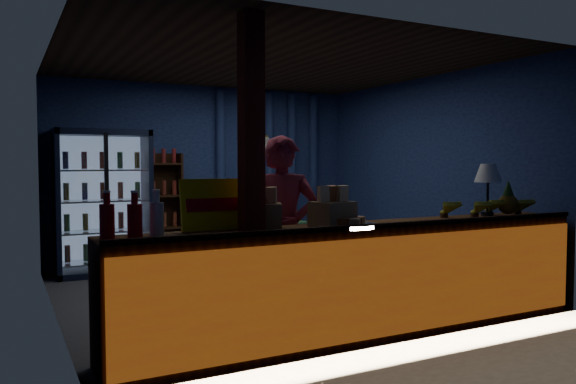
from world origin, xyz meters
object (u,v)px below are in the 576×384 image
at_px(shopkeeper, 283,231).
at_px(pastry_tray, 347,224).
at_px(table_lamp, 488,175).
at_px(green_chair, 275,243).

relative_size(shopkeeper, pastry_tray, 3.40).
distance_m(pastry_tray, table_lamp, 1.79).
bearing_deg(pastry_tray, table_lamp, 5.18).
distance_m(shopkeeper, table_lamp, 2.12).
xyz_separation_m(green_chair, table_lamp, (0.80, -3.14, 1.02)).
height_order(shopkeeper, green_chair, shopkeeper).
bearing_deg(table_lamp, pastry_tray, -174.82).
relative_size(pastry_tray, table_lamp, 0.99).
bearing_deg(pastry_tray, green_chair, 74.09).
xyz_separation_m(green_chair, pastry_tray, (-0.94, -3.30, 0.65)).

